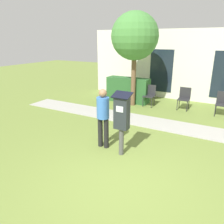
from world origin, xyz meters
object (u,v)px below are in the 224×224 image
at_px(person_standing, 103,114).
at_px(outdoor_chair_right, 222,102).
at_px(parking_meter, 122,116).
at_px(outdoor_chair_middle, 184,97).
at_px(outdoor_chair_left, 150,94).

xyz_separation_m(person_standing, outdoor_chair_right, (2.58, 4.34, -0.40)).
distance_m(parking_meter, outdoor_chair_middle, 4.62).
height_order(person_standing, outdoor_chair_middle, person_standing).
relative_size(parking_meter, outdoor_chair_left, 1.77).
relative_size(person_standing, outdoor_chair_left, 1.76).
distance_m(parking_meter, outdoor_chair_right, 4.92).
distance_m(parking_meter, person_standing, 0.62).
relative_size(person_standing, outdoor_chair_middle, 1.76).
relative_size(outdoor_chair_left, outdoor_chair_right, 1.00).
bearing_deg(outdoor_chair_middle, outdoor_chair_right, -2.24).
height_order(outdoor_chair_left, outdoor_chair_right, same).
bearing_deg(outdoor_chair_middle, outdoor_chair_left, -171.31).
distance_m(person_standing, outdoor_chair_middle, 4.60).
bearing_deg(person_standing, outdoor_chair_middle, 42.12).
bearing_deg(person_standing, outdoor_chair_left, 60.09).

